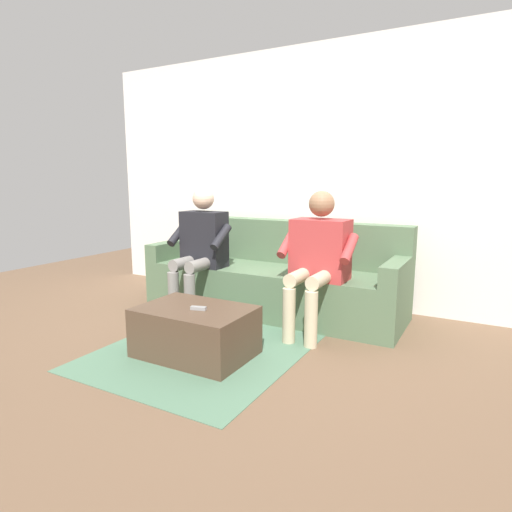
{
  "coord_description": "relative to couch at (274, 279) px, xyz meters",
  "views": [
    {
      "loc": [
        -1.79,
        3.45,
        1.24
      ],
      "look_at": [
        0.0,
        0.21,
        0.58
      ],
      "focal_mm": 30.26,
      "sensor_mm": 36.0,
      "label": 1
    }
  ],
  "objects": [
    {
      "name": "ground_plane",
      "position": [
        0.0,
        0.75,
        -0.3
      ],
      "size": [
        8.0,
        8.0,
        0.0
      ],
      "primitive_type": "plane",
      "color": "brown"
    },
    {
      "name": "floor_rug",
      "position": [
        0.0,
        1.09,
        -0.3
      ],
      "size": [
        1.37,
        1.71,
        0.01
      ],
      "primitive_type": "cube",
      "color": "#4C7056",
      "rests_on": "ground"
    },
    {
      "name": "remote_gray",
      "position": [
        -0.05,
        1.28,
        0.06
      ],
      "size": [
        0.12,
        0.06,
        0.02
      ],
      "primitive_type": "cube",
      "rotation": [
        0.0,
        0.0,
        3.41
      ],
      "color": "gray",
      "rests_on": "coffee_table"
    },
    {
      "name": "coffee_table",
      "position": [
        0.0,
        1.25,
        -0.13
      ],
      "size": [
        0.79,
        0.55,
        0.35
      ],
      "color": "#4C3828",
      "rests_on": "ground"
    },
    {
      "name": "person_right_seated",
      "position": [
        0.57,
        0.39,
        0.35
      ],
      "size": [
        0.56,
        0.52,
        1.17
      ],
      "color": "black",
      "rests_on": "ground"
    },
    {
      "name": "back_wall",
      "position": [
        0.0,
        -0.54,
        0.96
      ],
      "size": [
        4.71,
        0.06,
        2.53
      ],
      "primitive_type": "cube",
      "color": "silver",
      "rests_on": "ground"
    },
    {
      "name": "person_left_seated",
      "position": [
        -0.57,
        0.37,
        0.35
      ],
      "size": [
        0.6,
        0.59,
        1.15
      ],
      "color": "#B23838",
      "rests_on": "ground"
    },
    {
      "name": "couch",
      "position": [
        0.0,
        0.0,
        0.0
      ],
      "size": [
        2.44,
        0.78,
        0.85
      ],
      "color": "#516B4C",
      "rests_on": "ground"
    }
  ]
}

